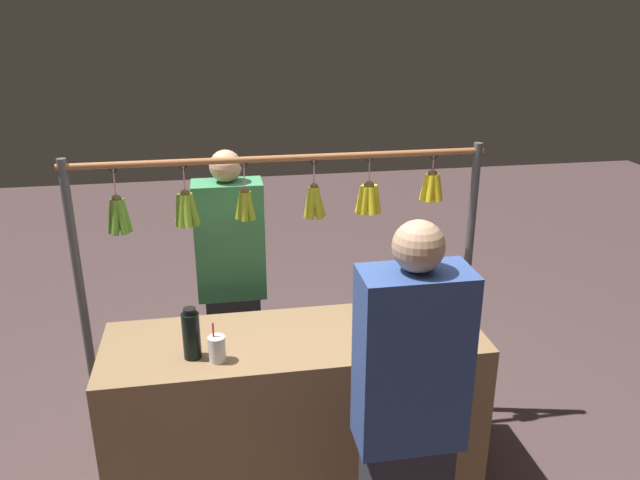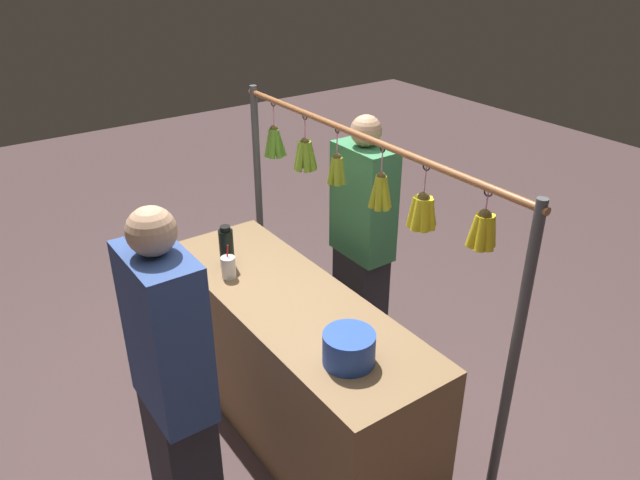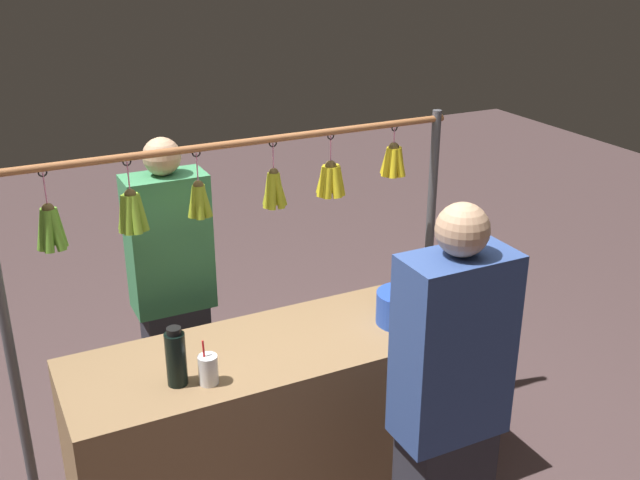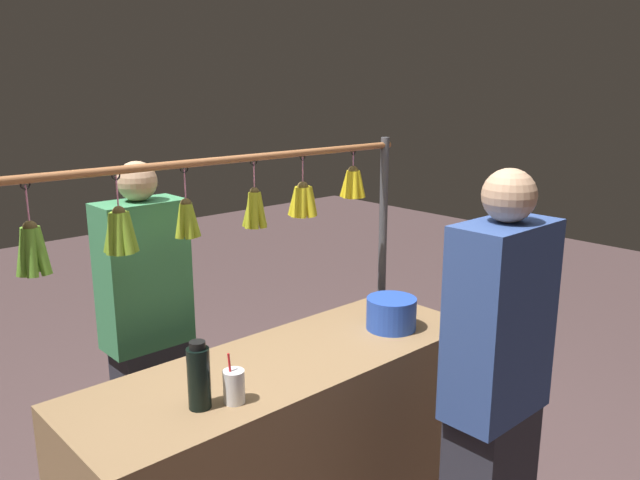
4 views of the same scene
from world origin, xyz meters
name	(u,v)px [view 4 (image 4 of 4)]	position (x,y,z in m)	size (l,w,h in m)	color
market_counter	(288,450)	(0.00, 0.00, 0.41)	(1.77, 0.59, 0.81)	olive
display_rack	(225,251)	(0.00, -0.41, 1.18)	(2.08, 0.14, 1.61)	#4C4C51
water_bottle	(199,377)	(0.47, 0.10, 0.93)	(0.08, 0.08, 0.24)	black
blue_bucket	(391,313)	(-0.55, 0.06, 0.89)	(0.22, 0.22, 0.14)	blue
drink_cup	(234,386)	(0.36, 0.15, 0.87)	(0.08, 0.08, 0.18)	silver
vendor_person	(148,338)	(0.26, -0.66, 0.77)	(0.37, 0.20, 1.57)	#2D2D38
customer_person	(494,403)	(-0.32, 0.75, 0.80)	(0.39, 0.21, 1.62)	#2D2D38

